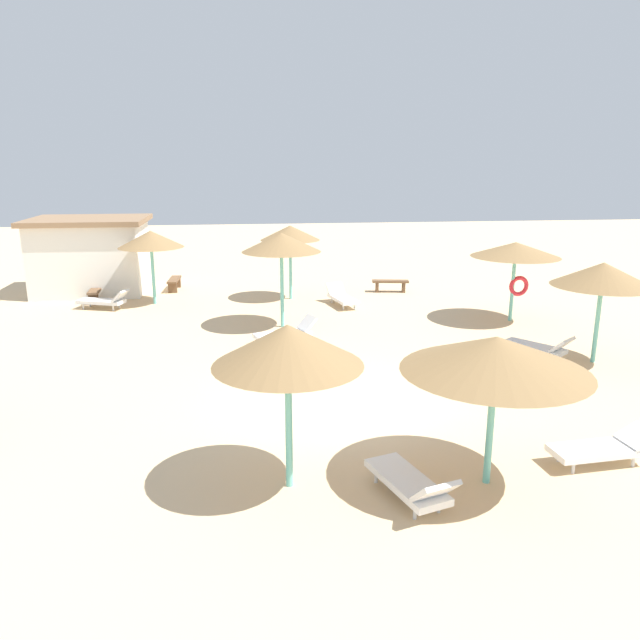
% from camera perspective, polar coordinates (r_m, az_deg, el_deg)
% --- Properties ---
extents(ground_plane, '(80.00, 80.00, 0.00)m').
position_cam_1_polar(ground_plane, '(13.82, 1.52, -7.98)').
color(ground_plane, '#DBBA8C').
extents(parasol_0, '(2.54, 2.54, 3.09)m').
position_cam_1_polar(parasol_0, '(19.62, -3.63, 7.22)').
color(parasol_0, '#6BC6BC').
rests_on(parasol_0, ground).
extents(parasol_1, '(2.31, 2.31, 2.89)m').
position_cam_1_polar(parasol_1, '(23.77, -2.81, 8.10)').
color(parasol_1, '#6BC6BC').
rests_on(parasol_1, ground).
extents(parasol_2, '(3.10, 3.10, 2.60)m').
position_cam_1_polar(parasol_2, '(10.27, 16.10, -3.10)').
color(parasol_2, '#6BC6BC').
rests_on(parasol_2, ground).
extents(parasol_3, '(2.45, 2.45, 2.83)m').
position_cam_1_polar(parasol_3, '(9.73, -3.03, -2.41)').
color(parasol_3, '#6BC6BC').
rests_on(parasol_3, ground).
extents(parasol_4, '(2.42, 2.42, 2.79)m').
position_cam_1_polar(parasol_4, '(23.75, -15.53, 7.27)').
color(parasol_4, '#6BC6BC').
rests_on(parasol_4, ground).
extents(parasol_6, '(2.63, 2.63, 2.74)m').
position_cam_1_polar(parasol_6, '(17.71, 24.91, 3.86)').
color(parasol_6, '#6BC6BC').
rests_on(parasol_6, ground).
extents(parasol_8, '(2.94, 2.94, 2.69)m').
position_cam_1_polar(parasol_8, '(21.43, 17.80, 6.21)').
color(parasol_8, '#6BC6BC').
rests_on(parasol_8, ground).
extents(lounger_0, '(1.97, 1.19, 0.77)m').
position_cam_1_polar(lounger_0, '(18.30, -3.09, -1.18)').
color(lounger_0, white).
rests_on(lounger_0, ground).
extents(lounger_1, '(1.03, 1.98, 0.73)m').
position_cam_1_polar(lounger_1, '(23.04, 2.04, 2.16)').
color(lounger_1, white).
rests_on(lounger_1, ground).
extents(lounger_2, '(1.96, 0.80, 0.63)m').
position_cam_1_polar(lounger_2, '(12.36, 24.98, -10.75)').
color(lounger_2, white).
rests_on(lounger_2, ground).
extents(lounger_3, '(1.18, 1.98, 0.75)m').
position_cam_1_polar(lounger_3, '(10.23, 8.51, -14.82)').
color(lounger_3, white).
rests_on(lounger_3, ground).
extents(lounger_4, '(1.98, 1.20, 0.75)m').
position_cam_1_polar(lounger_4, '(23.79, -19.49, 1.72)').
color(lounger_4, white).
rests_on(lounger_4, ground).
extents(lounger_6, '(1.63, 1.89, 0.75)m').
position_cam_1_polar(lounger_6, '(17.95, 19.71, -2.38)').
color(lounger_6, white).
rests_on(lounger_6, ground).
extents(bench_0, '(0.50, 1.52, 0.49)m').
position_cam_1_polar(bench_0, '(25.23, -20.22, 2.42)').
color(bench_0, brown).
rests_on(bench_0, ground).
extents(bench_1, '(1.55, 0.64, 0.49)m').
position_cam_1_polar(bench_1, '(25.53, 6.59, 3.38)').
color(bench_1, brown).
rests_on(bench_1, ground).
extents(bench_2, '(0.46, 1.51, 0.49)m').
position_cam_1_polar(bench_2, '(26.45, -13.44, 3.47)').
color(bench_2, brown).
rests_on(bench_2, ground).
extents(beach_cabana, '(4.62, 3.77, 3.05)m').
position_cam_1_polar(beach_cabana, '(26.94, -20.59, 5.72)').
color(beach_cabana, white).
rests_on(beach_cabana, ground).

